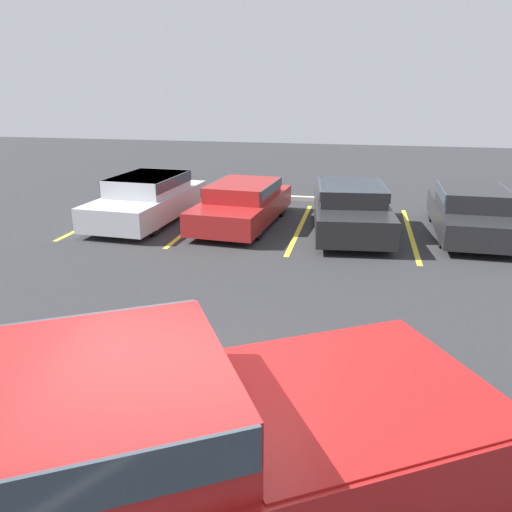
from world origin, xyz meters
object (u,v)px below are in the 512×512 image
(parked_sedan_b, at_px, (243,202))
(parked_sedan_c, at_px, (350,207))
(parked_sedan_d, at_px, (471,210))
(parked_sedan_a, at_px, (148,197))
(pickup_truck, at_px, (126,463))
(wheel_stop_curb, at_px, (296,198))

(parked_sedan_b, bearing_deg, parked_sedan_c, 90.93)
(parked_sedan_d, bearing_deg, parked_sedan_a, -86.39)
(parked_sedan_b, bearing_deg, pickup_truck, 12.65)
(pickup_truck, height_order, wheel_stop_curb, pickup_truck)
(parked_sedan_b, bearing_deg, parked_sedan_a, -82.19)
(pickup_truck, bearing_deg, parked_sedan_d, 36.42)
(parked_sedan_b, distance_m, parked_sedan_c, 2.89)
(parked_sedan_c, xyz_separation_m, parked_sedan_d, (2.99, 0.36, -0.02))
(parked_sedan_c, bearing_deg, parked_sedan_b, -99.48)
(pickup_truck, height_order, parked_sedan_a, pickup_truck)
(parked_sedan_c, xyz_separation_m, wheel_stop_curb, (-1.85, 3.47, -0.59))
(parked_sedan_b, xyz_separation_m, parked_sedan_d, (5.87, 0.18, 0.03))
(parked_sedan_a, distance_m, parked_sedan_c, 5.56)
(parked_sedan_a, relative_size, parked_sedan_d, 1.06)
(pickup_truck, distance_m, parked_sedan_d, 11.18)
(parked_sedan_c, distance_m, wheel_stop_curb, 3.98)
(pickup_truck, distance_m, parked_sedan_c, 10.01)
(pickup_truck, bearing_deg, parked_sedan_c, 51.51)
(pickup_truck, height_order, parked_sedan_d, pickup_truck)
(pickup_truck, relative_size, parked_sedan_b, 1.46)
(parked_sedan_a, distance_m, parked_sedan_d, 8.55)
(wheel_stop_curb, bearing_deg, parked_sedan_a, -137.00)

